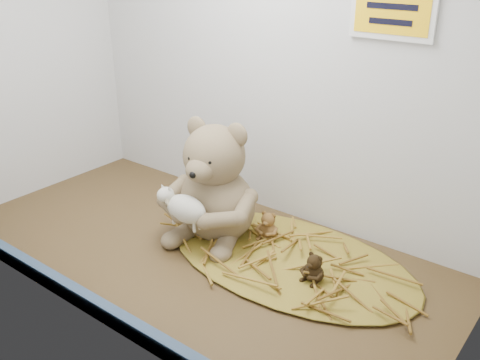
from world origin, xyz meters
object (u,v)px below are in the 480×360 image
Objects in this scene: toy_lamb at (186,209)px; mini_teddy_tan at (268,224)px; main_teddy at (216,180)px; mini_teddy_brown at (315,266)px.

toy_lamb is 1.99× the size of mini_teddy_tan.
toy_lamb is at bearing -137.48° from mini_teddy_tan.
toy_lamb is (0.00, -10.69, -3.39)cm from main_teddy.
mini_teddy_brown is at bearing 13.26° from toy_lamb.
mini_teddy_brown is at bearing -37.80° from mini_teddy_tan.
main_teddy is at bearing 90.00° from toy_lamb.
mini_teddy_tan is at bearing 53.95° from toy_lamb.
toy_lamb is at bearing -100.12° from main_teddy.
mini_teddy_tan is at bearing 14.54° from main_teddy.
mini_teddy_brown is (29.88, -3.65, -10.44)cm from main_teddy.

